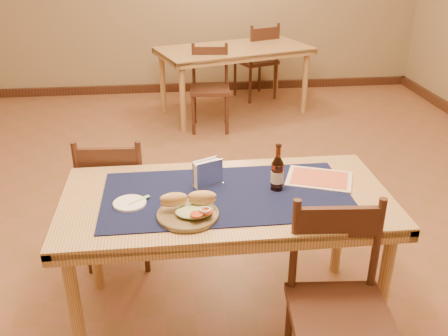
{
  "coord_description": "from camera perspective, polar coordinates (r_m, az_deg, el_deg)",
  "views": [
    {
      "loc": [
        -0.26,
        -2.92,
        1.92
      ],
      "look_at": [
        0.0,
        -0.7,
        0.85
      ],
      "focal_mm": 40.0,
      "sensor_mm": 36.0,
      "label": 1
    }
  ],
  "objects": [
    {
      "name": "napkin_holder",
      "position": [
        2.5,
        -1.88,
        -0.63
      ],
      "size": [
        0.16,
        0.12,
        0.14
      ],
      "color": "silver",
      "rests_on": "placemat"
    },
    {
      "name": "chair_back_near",
      "position": [
        5.25,
        -1.61,
        9.31
      ],
      "size": [
        0.44,
        0.44,
        0.87
      ],
      "color": "#422517",
      "rests_on": "ground"
    },
    {
      "name": "menu_card",
      "position": [
        2.63,
        10.83,
        -1.16
      ],
      "size": [
        0.39,
        0.34,
        0.01
      ],
      "color": "beige",
      "rests_on": "placemat"
    },
    {
      "name": "chair_main_near",
      "position": [
        2.26,
        12.99,
        -15.1
      ],
      "size": [
        0.45,
        0.45,
        0.91
      ],
      "color": "#422517",
      "rests_on": "ground"
    },
    {
      "name": "side_plate",
      "position": [
        2.39,
        -10.73,
        -3.95
      ],
      "size": [
        0.16,
        0.16,
        0.01
      ],
      "color": "white",
      "rests_on": "placemat"
    },
    {
      "name": "chair_main_far",
      "position": [
        3.1,
        -12.18,
        -3.26
      ],
      "size": [
        0.43,
        0.43,
        0.88
      ],
      "color": "#422517",
      "rests_on": "ground"
    },
    {
      "name": "placemat",
      "position": [
        2.44,
        0.27,
        -3.07
      ],
      "size": [
        1.2,
        0.6,
        0.01
      ],
      "primitive_type": "cube",
      "color": "#11163E",
      "rests_on": "main_table"
    },
    {
      "name": "beer_bottle",
      "position": [
        2.46,
        6.1,
        -0.58
      ],
      "size": [
        0.06,
        0.06,
        0.24
      ],
      "color": "#4D200D",
      "rests_on": "placemat"
    },
    {
      "name": "main_table",
      "position": [
        2.48,
        0.27,
        -4.8
      ],
      "size": [
        1.6,
        0.8,
        0.75
      ],
      "color": "tan",
      "rests_on": "ground"
    },
    {
      "name": "room",
      "position": [
        2.98,
        -1.61,
        15.49
      ],
      "size": [
        6.04,
        7.04,
        2.84
      ],
      "color": "#8F593E",
      "rests_on": "ground"
    },
    {
      "name": "baseboard",
      "position": [
        3.48,
        -1.34,
        -6.96
      ],
      "size": [
        6.0,
        7.0,
        0.1
      ],
      "color": "#422517",
      "rests_on": "ground"
    },
    {
      "name": "sandwich_plate",
      "position": [
        2.25,
        -3.98,
        -4.84
      ],
      "size": [
        0.28,
        0.28,
        0.11
      ],
      "color": "brown",
      "rests_on": "placemat"
    },
    {
      "name": "chair_back_far",
      "position": [
        6.26,
        3.85,
        12.23
      ],
      "size": [
        0.56,
        0.56,
        0.93
      ],
      "color": "#422517",
      "rests_on": "ground"
    },
    {
      "name": "back_table",
      "position": [
        5.67,
        1.17,
        12.78
      ],
      "size": [
        1.81,
        1.28,
        0.75
      ],
      "color": "tan",
      "rests_on": "ground"
    },
    {
      "name": "fork",
      "position": [
        2.4,
        -9.51,
        -3.55
      ],
      "size": [
        0.1,
        0.09,
        0.0
      ],
      "color": "#9BDD79",
      "rests_on": "side_plate"
    }
  ]
}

